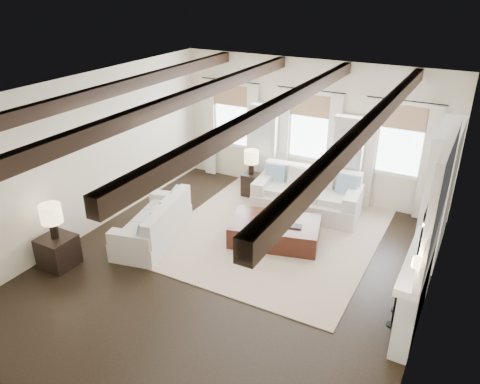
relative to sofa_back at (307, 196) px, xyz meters
The scene contains 16 objects.
ground 2.80m from the sofa_back, 98.32° to the right, with size 7.50×7.50×0.00m, color black.
room_shell 2.40m from the sofa_back, 79.36° to the right, with size 6.54×7.54×3.22m.
area_rug 1.24m from the sofa_back, 101.77° to the right, with size 4.03×4.69×0.02m, color #BAA58C.
sofa_back is the anchor object (origin of this frame).
sofa_left 3.41m from the sofa_back, 130.85° to the right, with size 1.31×2.14×0.86m.
ottoman 1.51m from the sofa_back, 93.93° to the right, with size 1.72×1.08×0.45m, color black.
tray 1.53m from the sofa_back, 93.28° to the right, with size 0.50×0.38×0.04m, color white.
book_lower 1.57m from the sofa_back, 96.49° to the right, with size 0.26×0.20×0.04m, color #262628.
book_upper 1.49m from the sofa_back, 98.27° to the right, with size 0.22×0.17×0.03m, color beige.
book_loose 1.55m from the sofa_back, 77.74° to the right, with size 0.24×0.18×0.03m, color #262628.
side_table_front 5.26m from the sofa_back, 128.07° to the right, with size 0.58×0.58×0.58m, color black.
lamp_front 5.29m from the sofa_back, 128.07° to the right, with size 0.38×0.38×0.66m.
side_table_back 1.51m from the sofa_back, behind, with size 0.38×0.38×0.57m, color black.
lamp_back 1.62m from the sofa_back, behind, with size 0.34×0.34×0.59m.
candlestick_near 3.83m from the sofa_back, 49.20° to the right, with size 0.16×0.16×0.78m.
candlestick_far 3.55m from the sofa_back, 45.22° to the right, with size 0.17×0.17×0.86m.
Camera 1 is at (3.52, -6.19, 4.89)m, focal length 35.00 mm.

